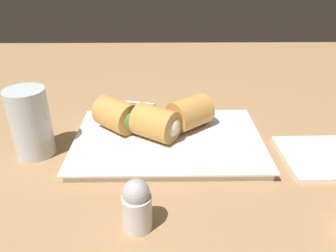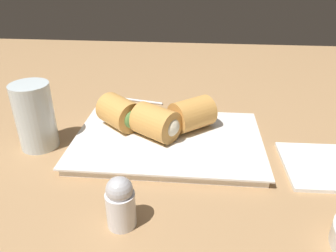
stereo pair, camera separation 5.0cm
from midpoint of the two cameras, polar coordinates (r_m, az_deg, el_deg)
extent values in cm
cube|color=#A87F54|center=(56.28, -0.37, -4.12)|extent=(180.00, 140.00, 2.00)
cube|color=white|center=(55.25, 2.60, -2.88)|extent=(29.98, 20.32, 1.20)
cube|color=white|center=(54.86, 2.62, -2.21)|extent=(31.18, 21.13, 0.30)
cylinder|color=#D19347|center=(57.23, -5.94, 2.29)|extent=(8.77, 8.65, 5.44)
sphere|color=#56843D|center=(55.36, -4.26, 1.42)|extent=(3.54, 3.54, 3.54)
cylinder|color=#D19347|center=(56.76, 6.73, 2.01)|extent=(8.79, 8.57, 5.44)
sphere|color=beige|center=(58.35, 8.73, 2.63)|extent=(3.54, 3.54, 3.54)
cylinder|color=#D19347|center=(53.94, 0.56, 0.75)|extent=(8.75, 8.34, 5.44)
sphere|color=beige|center=(52.55, 2.82, -0.08)|extent=(3.54, 3.54, 3.54)
cylinder|color=silver|center=(71.74, -3.58, 4.45)|extent=(11.95, 3.10, 0.50)
ellipsoid|color=silver|center=(68.57, 5.46, 3.52)|extent=(3.90, 3.30, 1.18)
cube|color=white|center=(56.80, 29.02, -6.27)|extent=(14.67, 12.55, 0.60)
cylinder|color=silver|center=(56.04, -19.83, 1.54)|extent=(6.15, 6.15, 11.04)
cylinder|color=silver|center=(39.72, -4.52, -14.37)|extent=(3.50, 3.50, 4.58)
sphere|color=#B7B7BC|center=(37.82, -4.68, -11.14)|extent=(3.15, 3.15, 3.15)
camera|label=1|loc=(0.03, -87.33, 1.43)|focal=35.00mm
camera|label=2|loc=(0.03, 92.67, -1.43)|focal=35.00mm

